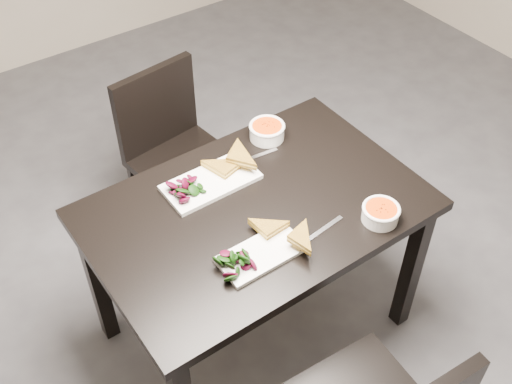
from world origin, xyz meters
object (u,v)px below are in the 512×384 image
table (256,225)px  chair_far (174,147)px  plate_near (261,254)px  plate_far (211,182)px  soup_bowl_far (267,130)px  soup_bowl_near (381,213)px

table → chair_far: bearing=85.1°
table → chair_far: chair_far is taller
plate_near → plate_far: (0.05, 0.39, 0.00)m
table → plate_near: bearing=-120.9°
plate_near → plate_far: 0.39m
soup_bowl_far → chair_far: bearing=113.4°
chair_far → plate_near: size_ratio=2.89×
table → soup_bowl_far: 0.42m
table → plate_far: (-0.07, 0.19, 0.11)m
plate_near → soup_bowl_far: (0.38, 0.49, 0.03)m
plate_far → table: bearing=-69.9°
plate_near → plate_far: size_ratio=0.83×
soup_bowl_near → soup_bowl_far: 0.60m
plate_far → soup_bowl_far: soup_bowl_far is taller
soup_bowl_far → table: bearing=-131.8°
plate_far → soup_bowl_near: bearing=-52.2°
soup_bowl_near → table: bearing=135.9°
plate_near → soup_bowl_near: (0.44, -0.11, 0.03)m
plate_near → plate_far: bearing=82.9°
plate_far → chair_far: bearing=76.5°
plate_near → soup_bowl_near: 0.45m
table → chair_far: (0.06, 0.75, -0.17)m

